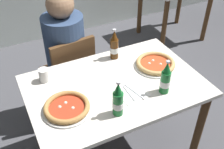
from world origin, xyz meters
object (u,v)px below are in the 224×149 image
(paper_cup, at_px, (44,75))
(beer_bottle_right, at_px, (165,79))
(beer_bottle_left, at_px, (114,46))
(pizza_margherita_near, at_px, (67,108))
(pizza_marinara_far, at_px, (155,64))
(beer_bottle_center, at_px, (118,101))
(diner_seated, at_px, (67,60))
(napkin_with_cutlery, at_px, (132,93))
(chair_behind_table, at_px, (71,72))
(dining_table_main, at_px, (115,97))

(paper_cup, bearing_deg, beer_bottle_right, -34.47)
(beer_bottle_left, xyz_separation_m, paper_cup, (-0.56, -0.04, -0.06))
(pizza_margherita_near, bearing_deg, pizza_marinara_far, 11.29)
(beer_bottle_center, bearing_deg, paper_cup, 121.53)
(diner_seated, relative_size, paper_cup, 12.73)
(diner_seated, xyz_separation_m, beer_bottle_left, (0.28, -0.36, 0.27))
(beer_bottle_center, distance_m, beer_bottle_right, 0.37)
(napkin_with_cutlery, xyz_separation_m, paper_cup, (-0.48, 0.38, 0.04))
(paper_cup, bearing_deg, beer_bottle_center, -58.47)
(beer_bottle_left, bearing_deg, chair_behind_table, 131.35)
(beer_bottle_right, bearing_deg, dining_table_main, 140.64)
(beer_bottle_right, bearing_deg, diner_seated, 114.57)
(chair_behind_table, bearing_deg, beer_bottle_center, 85.65)
(pizza_marinara_far, bearing_deg, napkin_with_cutlery, -148.81)
(dining_table_main, bearing_deg, pizza_marinara_far, 8.91)
(beer_bottle_left, distance_m, paper_cup, 0.57)
(beer_bottle_center, height_order, beer_bottle_right, same)
(beer_bottle_right, distance_m, paper_cup, 0.82)
(diner_seated, bearing_deg, beer_bottle_right, -65.43)
(chair_behind_table, height_order, pizza_marinara_far, chair_behind_table)
(dining_table_main, relative_size, beer_bottle_center, 4.86)
(chair_behind_table, bearing_deg, diner_seated, -87.63)
(diner_seated, bearing_deg, napkin_with_cutlery, -75.76)
(chair_behind_table, height_order, diner_seated, diner_seated)
(diner_seated, relative_size, pizza_margherita_near, 3.92)
(beer_bottle_center, relative_size, paper_cup, 2.60)
(beer_bottle_right, height_order, paper_cup, beer_bottle_right)
(beer_bottle_center, relative_size, napkin_with_cutlery, 1.27)
(beer_bottle_left, relative_size, beer_bottle_center, 1.00)
(beer_bottle_center, bearing_deg, napkin_with_cutlery, 36.35)
(beer_bottle_left, distance_m, beer_bottle_right, 0.52)
(beer_bottle_left, bearing_deg, diner_seated, 127.92)
(pizza_marinara_far, bearing_deg, pizza_margherita_near, -168.71)
(pizza_margherita_near, relative_size, beer_bottle_center, 1.25)
(napkin_with_cutlery, height_order, paper_cup, paper_cup)
(pizza_margherita_near, bearing_deg, paper_cup, 97.24)
(diner_seated, height_order, beer_bottle_left, diner_seated)
(pizza_marinara_far, relative_size, paper_cup, 3.31)
(beer_bottle_right, bearing_deg, chair_behind_table, 115.46)
(dining_table_main, height_order, beer_bottle_right, beer_bottle_right)
(dining_table_main, height_order, chair_behind_table, chair_behind_table)
(beer_bottle_right, bearing_deg, pizza_margherita_near, 169.39)
(chair_behind_table, distance_m, beer_bottle_right, 0.98)
(napkin_with_cutlery, bearing_deg, pizza_margherita_near, 175.07)
(pizza_marinara_far, bearing_deg, paper_cup, 165.87)
(diner_seated, relative_size, beer_bottle_right, 4.89)
(chair_behind_table, bearing_deg, dining_table_main, 96.47)
(beer_bottle_left, height_order, paper_cup, beer_bottle_left)
(dining_table_main, relative_size, paper_cup, 12.63)
(beer_bottle_right, xyz_separation_m, napkin_with_cutlery, (-0.20, 0.08, -0.10))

